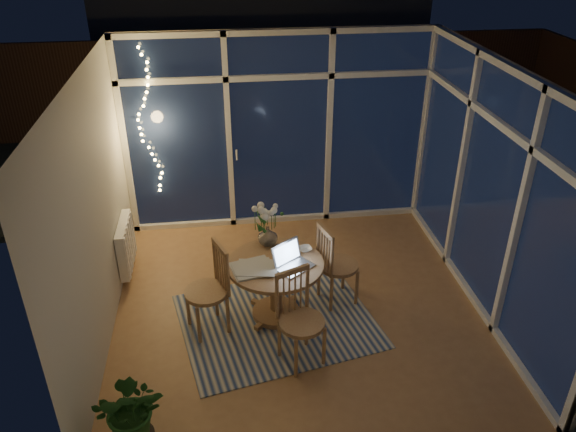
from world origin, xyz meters
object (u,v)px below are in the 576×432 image
Objects in this scene: chair_right at (339,264)px; chair_front at (302,321)px; laptop at (295,257)px; chair_left at (206,290)px; flower_vase at (268,236)px; dining_table at (276,290)px; potted_plant at (133,415)px.

chair_front is (-0.54, -0.89, 0.00)m from chair_right.
chair_front is at bearing -127.43° from laptop.
chair_left reaches higher than flower_vase.
chair_right is at bearing 35.90° from chair_front.
chair_right is at bearing 14.43° from dining_table.
chair_right is 0.68m from laptop.
chair_front is (0.89, -0.58, -0.01)m from chair_left.
flower_vase is 0.28× the size of potted_plant.
chair_right reaches higher than flower_vase.
chair_left is 1.01× the size of chair_front.
chair_left reaches higher than chair_front.
chair_right is 0.99× the size of chair_front.
chair_right is 0.82m from flower_vase.
flower_vase is at bearing 56.46° from potted_plant.
chair_right is 4.66× the size of flower_vase.
dining_table is 0.74m from chair_right.
laptop is (0.90, 0.02, 0.31)m from chair_left.
chair_right reaches higher than dining_table.
flower_vase is (-0.21, 1.07, 0.29)m from chair_front.
dining_table is 1.01× the size of chair_front.
laptop reaches higher than dining_table.
laptop is 0.47× the size of potted_plant.
dining_table is at bearing 113.32° from laptop.
chair_right is at bearing -13.29° from flower_vase.
chair_left is 0.96m from laptop.
chair_left is 1.02× the size of chair_right.
flower_vase is (-0.04, 0.36, 0.45)m from dining_table.
chair_front is 2.76× the size of laptop.
laptop is (0.19, -0.11, 0.47)m from dining_table.
laptop is 1.70× the size of flower_vase.
chair_left is 2.80× the size of laptop.
laptop is 0.52m from flower_vase.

